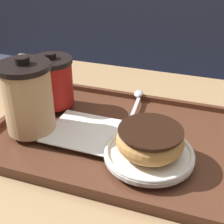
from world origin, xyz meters
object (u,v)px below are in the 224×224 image
Objects in this scene: coffee_cup_front at (28,97)px; coffee_cup_rear at (53,81)px; spoon at (138,99)px; donut_chocolate_glazed at (150,140)px.

coffee_cup_front is 0.11m from coffee_cup_rear.
donut_chocolate_glazed is at bearing -164.70° from spoon.
coffee_cup_front is 0.25m from donut_chocolate_glazed.
coffee_cup_front is at bearing -86.37° from coffee_cup_rear.
coffee_cup_rear is 0.20m from spoon.
coffee_cup_rear is (-0.01, 0.11, -0.01)m from coffee_cup_front.
spoon is at bearing 46.87° from coffee_cup_front.
spoon is at bearing 110.15° from donut_chocolate_glazed.
donut_chocolate_glazed is at bearing -25.88° from coffee_cup_rear.
spoon is at bearing 22.44° from coffee_cup_rear.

